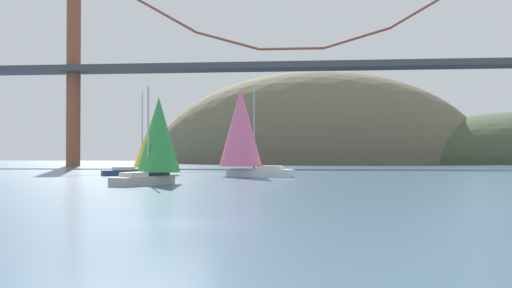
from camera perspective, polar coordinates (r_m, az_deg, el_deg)
ground_plane at (r=21.94m, az=-7.39°, el=-7.48°), size 360.00×360.00×0.00m
headland_center at (r=156.24m, az=5.85°, el=-1.82°), size 85.74×44.00×47.82m
suspension_bridge at (r=117.76m, az=3.38°, el=8.07°), size 123.95×6.00×44.79m
sailboat_yellow_sail at (r=70.26m, az=-9.55°, el=0.55°), size 9.56×7.21×9.50m
sailboat_pink_spinnaker at (r=65.05m, az=-1.33°, el=1.34°), size 8.70×5.68×10.02m
sailboat_green_sail at (r=49.41m, az=-9.39°, el=0.50°), size 5.04×7.28×7.89m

